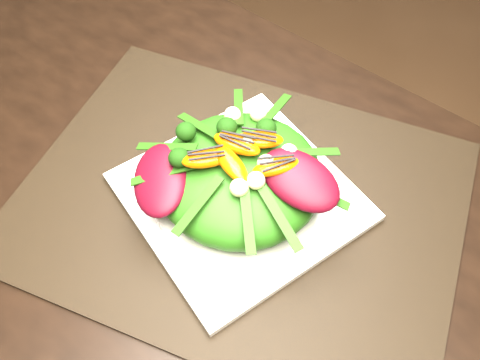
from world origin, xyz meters
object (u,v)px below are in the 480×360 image
Objects in this scene: lettuce_mound at (240,177)px; orange_segment at (245,151)px; salad_bowl at (240,191)px; plate_base at (240,196)px; placemat at (240,200)px; dining_table at (71,207)px.

lettuce_mound is 3.51× the size of orange_segment.
lettuce_mound reaches higher than salad_bowl.
orange_segment is (0.00, 0.01, 0.08)m from plate_base.
orange_segment reaches higher than placemat.
placemat is at bearing -92.15° from orange_segment.
lettuce_mound is (0.00, 0.00, 0.03)m from salad_bowl.
dining_table is 0.23m from salad_bowl.
lettuce_mound is (0.00, 0.00, 0.04)m from plate_base.
salad_bowl is at bearing 0.00° from plate_base.
plate_base is at bearing 38.29° from dining_table.
plate_base is at bearing -92.15° from orange_segment.
orange_segment reaches higher than salad_bowl.
plate_base is at bearing 0.00° from lettuce_mound.
dining_table is 0.22m from placemat.
placemat is 0.02m from salad_bowl.
salad_bowl is at bearing 0.00° from lettuce_mound.
dining_table is 0.25m from orange_segment.
dining_table is 0.22m from plate_base.
dining_table reaches higher than lettuce_mound.
salad_bowl is 0.03m from lettuce_mound.
orange_segment is (0.00, 0.01, 0.09)m from placemat.
orange_segment is (0.00, 0.01, 0.04)m from lettuce_mound.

